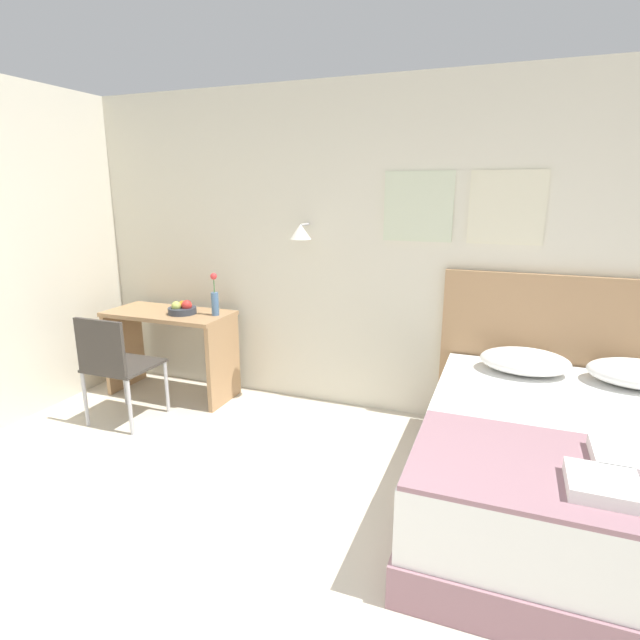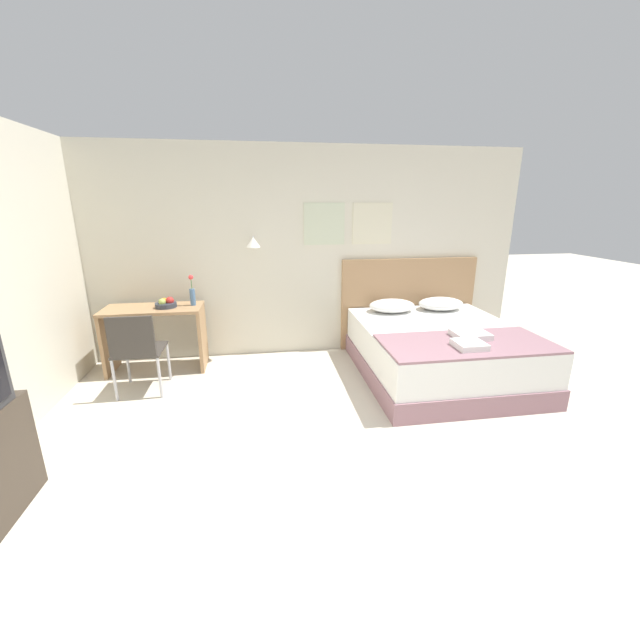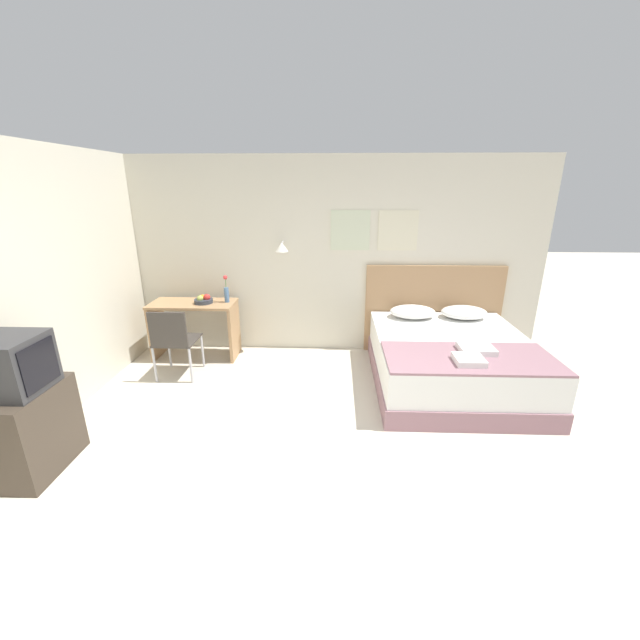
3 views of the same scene
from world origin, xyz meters
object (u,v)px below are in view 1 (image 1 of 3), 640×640
folded_towel_mid_bed (603,485)px  headboard (574,361)px  folded_towel_near_foot (635,459)px  flower_vase (215,299)px  bed (585,474)px  pillow_left (525,361)px  throw_blanket (612,479)px  pillow_right (637,373)px  desk_chair (114,361)px  fruit_bowl (182,309)px  desk (171,338)px

folded_towel_mid_bed → headboard: bearing=88.1°
folded_towel_near_foot → flower_vase: 3.17m
bed → headboard: bearing=90.0°
bed → pillow_left: (-0.34, 0.74, 0.38)m
pillow_left → folded_towel_near_foot: 1.26m
pillow_left → throw_blanket: size_ratio=0.35×
bed → pillow_right: pillow_right is taller
desk_chair → fruit_bowl: fruit_bowl is taller
folded_towel_near_foot → pillow_right: bearing=78.8°
desk → flower_vase: bearing=5.0°
pillow_right → folded_towel_near_foot: size_ratio=1.71×
folded_towel_mid_bed → flower_vase: bearing=152.0°
fruit_bowl → folded_towel_near_foot: bearing=-19.4°
bed → flower_vase: bearing=165.1°
pillow_left → folded_towel_near_foot: (0.44, -1.17, -0.03)m
throw_blanket → fruit_bowl: size_ratio=7.06×
throw_blanket → desk: size_ratio=1.53×
flower_vase → pillow_left: bearing=-0.4°
pillow_left → fruit_bowl: (-2.79, -0.04, 0.15)m
throw_blanket → fruit_bowl: 3.38m
folded_towel_mid_bed → pillow_left: bearing=100.8°
headboard → flower_vase: (-2.82, -0.28, 0.30)m
bed → headboard: headboard is taller
pillow_right → flower_vase: 3.17m
bed → folded_towel_mid_bed: folded_towel_mid_bed is taller
flower_vase → desk: bearing=-175.0°
pillow_left → fruit_bowl: 2.79m
flower_vase → folded_towel_mid_bed: bearing=-28.0°
bed → throw_blanket: throw_blanket is taller
throw_blanket → pillow_right: bearing=75.6°
bed → flower_vase: size_ratio=5.44×
pillow_right → throw_blanket: 1.36m
bed → throw_blanket: size_ratio=1.17×
bed → folded_towel_near_foot: folded_towel_near_foot is taller
desk → headboard: bearing=5.5°
flower_vase → throw_blanket: bearing=-25.2°
throw_blanket → flower_vase: size_ratio=4.66×
headboard → flower_vase: bearing=-174.4°
headboard → folded_towel_mid_bed: size_ratio=6.83×
desk → pillow_right: bearing=0.4°
pillow_right → desk: desk is taller
headboard → pillow_left: headboard is taller
pillow_right → headboard: bearing=139.0°
folded_towel_mid_bed → flower_vase: (-2.77, 1.47, 0.27)m
pillow_left → throw_blanket: bearing=-75.6°
pillow_right → fruit_bowl: (-3.46, -0.04, 0.15)m
bed → folded_towel_near_foot: 0.57m
headboard → folded_towel_mid_bed: (-0.06, -1.75, 0.03)m
headboard → pillow_right: (0.34, -0.29, 0.05)m
headboard → flower_vase: headboard is taller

